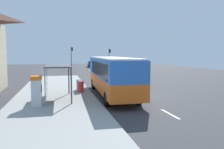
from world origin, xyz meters
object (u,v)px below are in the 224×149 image
at_px(traffic_light_near_side, 110,55).
at_px(traffic_light_far_side, 72,54).
at_px(white_van, 102,65).
at_px(sedan_far, 92,64).
at_px(bus, 112,74).
at_px(sedan_near, 96,65).
at_px(recycling_bin_blue, 80,85).
at_px(recycling_bin_green, 79,84).
at_px(ticket_machine, 36,91).
at_px(bus_shelter, 54,73).
at_px(recycling_bin_red, 81,87).

bearing_deg(traffic_light_near_side, traffic_light_far_side, 174.69).
height_order(white_van, sedan_far, white_van).
height_order(bus, sedan_far, bus).
relative_size(sedan_near, traffic_light_far_side, 0.88).
distance_m(recycling_bin_blue, recycling_bin_green, 0.70).
bearing_deg(ticket_machine, bus_shelter, 63.89).
distance_m(white_van, ticket_machine, 29.90).
bearing_deg(traffic_light_far_side, bus, -87.64).
height_order(bus, traffic_light_near_side, traffic_light_near_side).
bearing_deg(recycling_bin_green, sedan_near, 77.76).
distance_m(bus, recycling_bin_red, 3.07).
relative_size(recycling_bin_green, traffic_light_near_side, 0.21).
bearing_deg(traffic_light_far_side, recycling_bin_green, -92.04).
xyz_separation_m(white_van, recycling_bin_blue, (-6.40, -22.89, -0.69)).
bearing_deg(ticket_machine, sedan_far, 77.29).
bearing_deg(recycling_bin_red, recycling_bin_green, 90.00).
height_order(sedan_near, traffic_light_far_side, traffic_light_far_side).
height_order(ticket_machine, recycling_bin_red, ticket_machine).
bearing_deg(traffic_light_near_side, recycling_bin_green, -107.86).
bearing_deg(recycling_bin_green, recycling_bin_blue, -90.00).
relative_size(sedan_far, recycling_bin_blue, 4.73).
distance_m(bus, traffic_light_far_side, 33.73).
xyz_separation_m(sedan_far, bus_shelter, (-8.72, -41.16, 1.31)).
bearing_deg(recycling_bin_red, bus_shelter, -130.76).
height_order(recycling_bin_red, recycling_bin_blue, same).
distance_m(white_van, traffic_light_far_side, 10.40).
relative_size(bus, traffic_light_far_side, 2.22).
relative_size(white_van, sedan_near, 1.19).
xyz_separation_m(bus, recycling_bin_red, (-2.49, 1.34, -1.19)).
distance_m(sedan_near, recycling_bin_blue, 31.34).
height_order(traffic_light_near_side, traffic_light_far_side, traffic_light_far_side).
bearing_deg(recycling_bin_red, ticket_machine, -124.72).
bearing_deg(bus, bus_shelter, -165.35).
height_order(sedan_near, recycling_bin_blue, sedan_near).
distance_m(ticket_machine, traffic_light_near_side, 38.53).
bearing_deg(bus, recycling_bin_blue, 140.68).
distance_m(bus, sedan_far, 40.15).
height_order(recycling_bin_blue, traffic_light_far_side, traffic_light_far_side).
xyz_separation_m(sedan_far, recycling_bin_blue, (-6.50, -37.89, -0.14)).
xyz_separation_m(white_van, traffic_light_near_side, (3.30, 7.93, 1.73)).
relative_size(recycling_bin_red, recycling_bin_green, 1.00).
distance_m(traffic_light_far_side, bus_shelter, 35.07).
bearing_deg(traffic_light_near_side, bus_shelter, -109.27).
bearing_deg(sedan_far, ticket_machine, -102.71).
bearing_deg(recycling_bin_blue, white_van, 74.38).
bearing_deg(recycling_bin_green, white_van, 73.91).
xyz_separation_m(sedan_near, recycling_bin_green, (-6.50, -29.96, -0.14)).
relative_size(white_van, recycling_bin_blue, 5.51).
bearing_deg(sedan_far, recycling_bin_blue, -99.74).
relative_size(white_van, traffic_light_near_side, 1.14).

